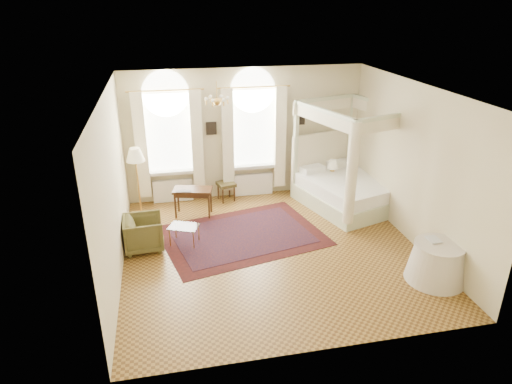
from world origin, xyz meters
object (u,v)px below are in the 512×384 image
(coffee_table, at_px, (184,228))
(armchair, at_px, (144,233))
(side_table, at_px, (437,262))
(stool, at_px, (226,186))
(canopy_bed, at_px, (348,184))
(floor_lamp, at_px, (135,158))
(writing_desk, at_px, (193,193))
(nightstand, at_px, (327,185))

(coffee_table, bearing_deg, armchair, -177.12)
(side_table, bearing_deg, coffee_table, 152.58)
(side_table, bearing_deg, stool, 126.72)
(canopy_bed, bearing_deg, floor_lamp, 173.31)
(writing_desk, height_order, stool, writing_desk)
(floor_lamp, xyz_separation_m, side_table, (5.40, -4.00, -1.05))
(nightstand, distance_m, floor_lamp, 4.93)
(armchair, bearing_deg, floor_lamp, 0.92)
(canopy_bed, height_order, stool, canopy_bed)
(nightstand, bearing_deg, writing_desk, -172.14)
(writing_desk, bearing_deg, canopy_bed, -3.72)
(armchair, bearing_deg, writing_desk, -42.09)
(stool, xyz_separation_m, coffee_table, (-1.20, -2.06, -0.03))
(writing_desk, xyz_separation_m, side_table, (4.15, -3.66, -0.21))
(canopy_bed, distance_m, side_table, 3.44)
(stool, bearing_deg, armchair, -133.95)
(writing_desk, relative_size, floor_lamp, 0.60)
(stool, height_order, coffee_table, stool)
(writing_desk, height_order, side_table, side_table)
(armchair, distance_m, floor_lamp, 2.03)
(writing_desk, xyz_separation_m, floor_lamp, (-1.25, 0.34, 0.83))
(side_table, bearing_deg, nightstand, 98.26)
(nightstand, xyz_separation_m, writing_desk, (-3.55, -0.49, 0.29))
(canopy_bed, xyz_separation_m, armchair, (-4.93, -1.14, -0.22))
(stool, bearing_deg, writing_desk, -141.60)
(armchair, height_order, side_table, side_table)
(floor_lamp, relative_size, side_table, 1.52)
(canopy_bed, height_order, side_table, canopy_bed)
(side_table, bearing_deg, armchair, 156.73)
(coffee_table, xyz_separation_m, floor_lamp, (-0.94, 1.69, 1.04))
(coffee_table, bearing_deg, nightstand, 25.48)
(writing_desk, bearing_deg, floor_lamp, 164.53)
(coffee_table, bearing_deg, side_table, -27.42)
(nightstand, bearing_deg, stool, 175.27)
(floor_lamp, bearing_deg, coffee_table, -60.84)
(stool, xyz_separation_m, side_table, (3.26, -4.37, -0.04))
(coffee_table, bearing_deg, writing_desk, 77.34)
(nightstand, height_order, writing_desk, writing_desk)
(nightstand, xyz_separation_m, floor_lamp, (-4.80, -0.15, 1.12))
(nightstand, height_order, floor_lamp, floor_lamp)
(writing_desk, xyz_separation_m, coffee_table, (-0.30, -1.35, -0.21))
(canopy_bed, height_order, floor_lamp, canopy_bed)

